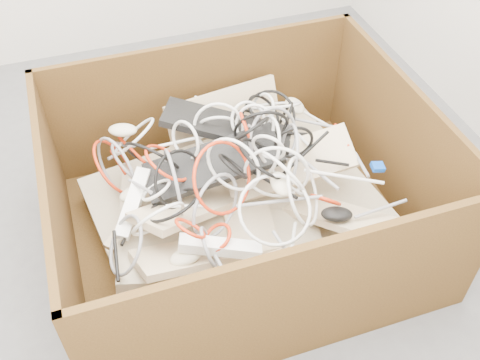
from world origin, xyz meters
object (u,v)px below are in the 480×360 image
object	(u,v)px
vga_plug	(378,167)
power_strip_right	(220,247)
cardboard_box	(237,214)
power_strip_left	(133,203)

from	to	relation	value
vga_plug	power_strip_right	bearing A→B (deg)	-158.29
cardboard_box	vga_plug	bearing A→B (deg)	-14.92
cardboard_box	power_strip_left	bearing A→B (deg)	-178.28
cardboard_box	power_strip_right	bearing A→B (deg)	-117.70
cardboard_box	vga_plug	size ratio (longest dim) A/B	29.45
cardboard_box	vga_plug	distance (m)	0.56
power_strip_right	vga_plug	distance (m)	0.66
power_strip_left	power_strip_right	bearing A→B (deg)	-110.08
cardboard_box	power_strip_left	xyz separation A→B (m)	(-0.38, -0.01, 0.20)
power_strip_left	power_strip_right	world-z (taller)	power_strip_left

